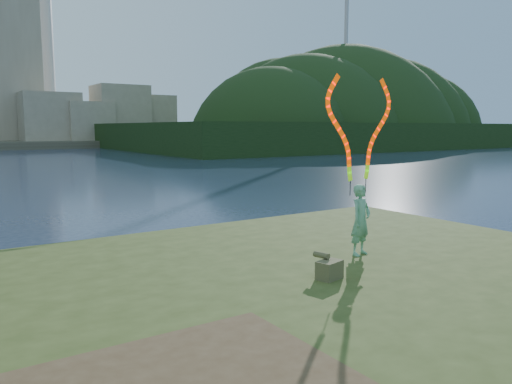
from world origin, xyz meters
TOP-DOWN VIEW (x-y plane):
  - ground at (0.00, 0.00)m, footprint 320.00×320.00m
  - grassy_knoll at (0.00, -2.30)m, footprint 20.00×18.00m
  - wooded_hill at (59.57, 59.96)m, footprint 78.00×50.00m
  - woman_with_ribbons at (2.96, -0.20)m, footprint 1.92×0.54m
  - canvas_bag at (1.36, -1.09)m, footprint 0.49×0.55m

SIDE VIEW (x-z plane):
  - ground at x=0.00m, z-range 0.00..0.00m
  - wooded_hill at x=59.57m, z-range -31.34..31.66m
  - grassy_knoll at x=0.00m, z-range -0.06..0.74m
  - canvas_bag at x=1.36m, z-range 0.76..1.18m
  - woman_with_ribbons at x=2.96m, z-range 0.35..4.18m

